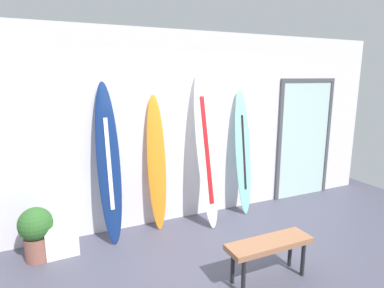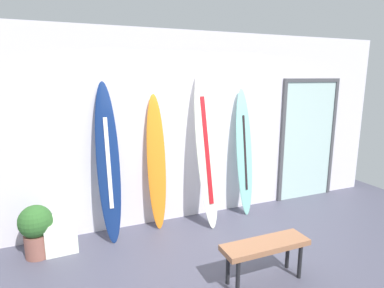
% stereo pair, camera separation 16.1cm
% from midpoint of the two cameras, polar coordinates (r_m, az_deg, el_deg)
% --- Properties ---
extents(ground, '(8.00, 8.00, 0.04)m').
position_cam_midpoint_polar(ground, '(4.23, 4.67, -19.05)').
color(ground, '#484759').
extents(wall_back, '(7.20, 0.20, 2.80)m').
position_cam_midpoint_polar(wall_back, '(4.86, -2.52, 2.96)').
color(wall_back, silver).
rests_on(wall_back, ground).
extents(surfboard_navy, '(0.30, 0.43, 2.10)m').
position_cam_midpoint_polar(surfboard_navy, '(4.30, -15.63, -3.41)').
color(surfboard_navy, navy).
rests_on(surfboard_navy, ground).
extents(surfboard_sunset, '(0.28, 0.27, 1.93)m').
position_cam_midpoint_polar(surfboard_sunset, '(4.55, -7.31, -3.57)').
color(surfboard_sunset, orange).
rests_on(surfboard_sunset, ground).
extents(surfboard_ivory, '(0.31, 0.55, 2.23)m').
position_cam_midpoint_polar(surfboard_ivory, '(4.63, 1.54, -1.25)').
color(surfboard_ivory, silver).
rests_on(surfboard_ivory, ground).
extents(surfboard_seafoam, '(0.30, 0.34, 1.98)m').
position_cam_midpoint_polar(surfboard_seafoam, '(5.09, 8.15, -1.46)').
color(surfboard_seafoam, '#7FC9BB').
rests_on(surfboard_seafoam, ground).
extents(display_block_left, '(0.39, 0.39, 0.41)m').
position_cam_midpoint_polar(display_block_left, '(4.49, -23.24, -14.88)').
color(display_block_left, white).
rests_on(display_block_left, ground).
extents(glass_door, '(1.18, 0.06, 2.12)m').
position_cam_midpoint_polar(glass_door, '(6.06, 18.61, 1.20)').
color(glass_door, silver).
rests_on(glass_door, ground).
extents(potted_plant, '(0.39, 0.39, 0.65)m').
position_cam_midpoint_polar(potted_plant, '(4.38, -26.92, -13.62)').
color(potted_plant, '#8C5448').
rests_on(potted_plant, ground).
extents(bench, '(0.96, 0.29, 0.45)m').
position_cam_midpoint_polar(bench, '(3.65, 12.30, -17.37)').
color(bench, '#966243').
rests_on(bench, ground).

